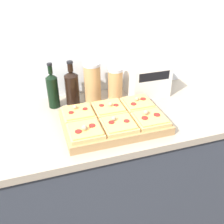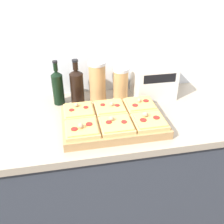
% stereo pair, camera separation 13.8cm
% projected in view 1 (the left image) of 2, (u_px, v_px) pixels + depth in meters
% --- Properties ---
extents(wall_back, '(6.00, 0.06, 2.50)m').
position_uv_depth(wall_back, '(98.00, 41.00, 1.60)').
color(wall_back, silver).
rests_on(wall_back, ground_plane).
extents(kitchen_counter, '(2.63, 0.67, 0.93)m').
position_uv_depth(kitchen_counter, '(115.00, 174.00, 1.72)').
color(kitchen_counter, '#333842').
rests_on(kitchen_counter, ground_plane).
extents(cutting_board, '(0.53, 0.36, 0.04)m').
position_uv_depth(cutting_board, '(114.00, 122.00, 1.38)').
color(cutting_board, '#A37A4C').
rests_on(cutting_board, kitchen_counter).
extents(pizza_slice_back_left, '(0.16, 0.16, 0.05)m').
position_uv_depth(pizza_slice_back_left, '(78.00, 113.00, 1.39)').
color(pizza_slice_back_left, tan).
rests_on(pizza_slice_back_left, cutting_board).
extents(pizza_slice_back_center, '(0.16, 0.16, 0.05)m').
position_uv_depth(pizza_slice_back_center, '(109.00, 108.00, 1.43)').
color(pizza_slice_back_center, tan).
rests_on(pizza_slice_back_center, cutting_board).
extents(pizza_slice_back_right, '(0.16, 0.16, 0.05)m').
position_uv_depth(pizza_slice_back_right, '(138.00, 103.00, 1.48)').
color(pizza_slice_back_right, tan).
rests_on(pizza_slice_back_right, cutting_board).
extents(pizza_slice_front_left, '(0.16, 0.16, 0.05)m').
position_uv_depth(pizza_slice_front_left, '(85.00, 131.00, 1.25)').
color(pizza_slice_front_left, tan).
rests_on(pizza_slice_front_left, cutting_board).
extents(pizza_slice_front_center, '(0.16, 0.16, 0.05)m').
position_uv_depth(pizza_slice_front_center, '(119.00, 124.00, 1.30)').
color(pizza_slice_front_center, tan).
rests_on(pizza_slice_front_center, cutting_board).
extents(pizza_slice_front_right, '(0.16, 0.16, 0.05)m').
position_uv_depth(pizza_slice_front_right, '(150.00, 119.00, 1.34)').
color(pizza_slice_front_right, tan).
rests_on(pizza_slice_front_right, cutting_board).
extents(olive_oil_bottle, '(0.07, 0.07, 0.27)m').
position_uv_depth(olive_oil_bottle, '(53.00, 90.00, 1.51)').
color(olive_oil_bottle, black).
rests_on(olive_oil_bottle, kitchen_counter).
extents(wine_bottle, '(0.08, 0.08, 0.27)m').
position_uv_depth(wine_bottle, '(72.00, 87.00, 1.54)').
color(wine_bottle, black).
rests_on(wine_bottle, kitchen_counter).
extents(grain_jar_tall, '(0.10, 0.10, 0.25)m').
position_uv_depth(grain_jar_tall, '(92.00, 82.00, 1.56)').
color(grain_jar_tall, '#AD7F4C').
rests_on(grain_jar_tall, kitchen_counter).
extents(grain_jar_short, '(0.09, 0.09, 0.20)m').
position_uv_depth(grain_jar_short, '(115.00, 83.00, 1.61)').
color(grain_jar_short, '#AD7F4C').
rests_on(grain_jar_short, kitchen_counter).
extents(toaster_oven, '(0.27, 0.20, 0.20)m').
position_uv_depth(toaster_oven, '(147.00, 79.00, 1.66)').
color(toaster_oven, beige).
rests_on(toaster_oven, kitchen_counter).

